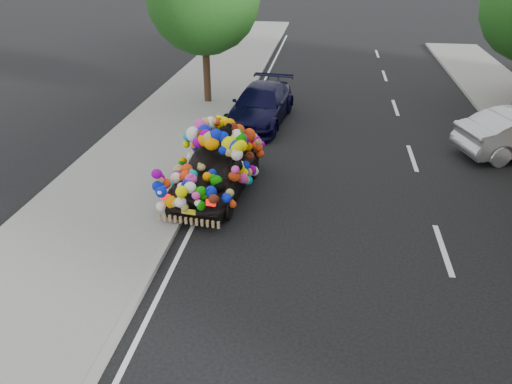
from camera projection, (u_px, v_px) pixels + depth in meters
ground at (277, 237)px, 11.22m from camera, size 100.00×100.00×0.00m
sidewalk at (96, 221)px, 11.74m from camera, size 4.00×60.00×0.12m
kerb at (176, 226)px, 11.49m from camera, size 0.15×60.00×0.13m
lane_markings at (443, 249)px, 10.76m from camera, size 6.00×50.00×0.01m
plush_art_car at (216, 156)px, 12.74m from camera, size 2.41×4.35×2.00m
navy_sedan at (261, 105)px, 17.73m from camera, size 2.30×4.64×1.30m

